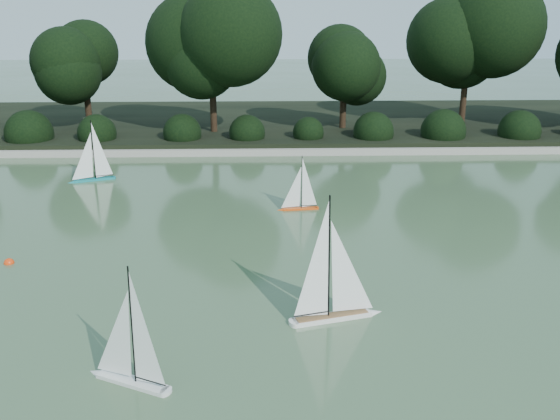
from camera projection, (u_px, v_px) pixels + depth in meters
name	position (u px, v px, depth m)	size (l,w,h in m)	color
ground	(371.00, 300.00, 8.89)	(80.00, 80.00, 0.00)	#31482B
pond_coping	(317.00, 151.00, 17.39)	(40.00, 0.35, 0.18)	gray
far_bank	(307.00, 123.00, 21.17)	(40.00, 8.00, 0.30)	black
tree_line	(352.00, 51.00, 18.93)	(26.31, 3.93, 4.39)	black
shrub_hedge	(315.00, 132.00, 18.13)	(29.10, 1.10, 1.10)	black
sailboat_white_a	(125.00, 363.00, 6.90)	(1.05, 0.62, 1.51)	silver
sailboat_white_b	(340.00, 299.00, 8.30)	(1.34, 0.55, 1.84)	silver
sailboat_orange	(297.00, 201.00, 12.73)	(0.88, 0.23, 1.20)	#E24910
sailboat_teal	(89.00, 171.00, 14.77)	(1.10, 0.57, 1.54)	#167B81
race_buoy	(9.00, 263.00, 10.15)	(0.17, 0.17, 0.17)	#F03A0C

